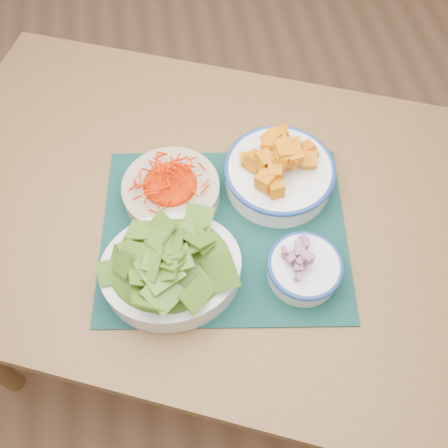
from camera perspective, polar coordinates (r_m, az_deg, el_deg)
name	(u,v)px	position (r m, az deg, el deg)	size (l,w,h in m)	color
ground	(187,248)	(1.87, -4.30, -2.73)	(4.00, 4.00, 0.00)	#976949
table	(204,226)	(1.15, -2.29, -0.24)	(1.46, 1.25, 0.75)	brown
placemat	(224,232)	(1.03, 0.00, -0.90)	(0.50, 0.41, 0.00)	black
carrot_bowl	(171,188)	(1.05, -6.10, 4.14)	(0.21, 0.21, 0.08)	tan
squash_bowl	(280,168)	(1.06, 6.40, 6.33)	(0.24, 0.24, 0.12)	white
lettuce_bowl	(171,265)	(0.94, -6.13, -4.73)	(0.28, 0.24, 0.11)	silver
onion_bowl	(305,267)	(0.96, 9.22, -4.84)	(0.18, 0.18, 0.07)	white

